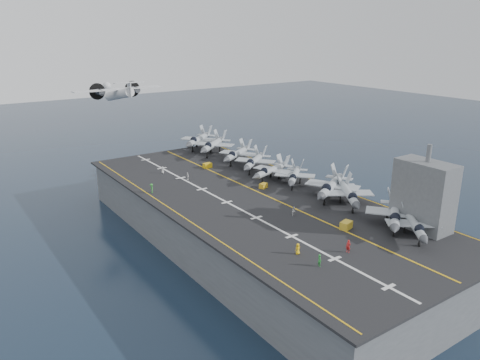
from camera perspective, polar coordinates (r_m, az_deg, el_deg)
ground at (r=101.83m, az=1.29°, el=-7.55°), size 500.00×500.00×0.00m
hull at (r=99.80m, az=1.31°, el=-4.96°), size 36.00×90.00×10.00m
flight_deck at (r=97.92m, az=1.33°, el=-2.15°), size 38.00×92.00×0.40m
foul_line at (r=99.54m, az=2.73°, el=-1.69°), size 0.35×90.00×0.02m
landing_centerline at (r=94.64m, az=-1.61°, el=-2.72°), size 0.50×90.00×0.02m
deck_edge_port at (r=89.53m, az=-7.53°, el=-4.10°), size 0.25×90.00×0.02m
deck_edge_stbd at (r=109.20m, az=9.22°, el=-0.14°), size 0.25×90.00×0.02m
island_superstructure at (r=86.16m, az=21.58°, el=-0.82°), size 5.00×10.00×15.00m
fighter_jet_0 at (r=83.61m, az=20.49°, el=-5.03°), size 15.39×15.92×4.63m
fighter_jet_1 at (r=86.47m, az=18.38°, el=-3.83°), size 18.13×17.17×5.25m
fighter_jet_2 at (r=94.59m, az=13.10°, el=-1.56°), size 16.54×17.81×5.15m
fighter_jet_3 at (r=97.82m, az=11.08°, el=-0.61°), size 19.67×17.53×5.70m
fighter_jet_4 at (r=105.16m, az=6.67°, el=0.60°), size 16.00×15.62×4.67m
fighter_jet_5 at (r=108.58m, az=3.87°, el=1.28°), size 16.24×13.33×4.86m
fighter_jet_6 at (r=115.45m, az=1.76°, el=2.38°), size 17.67×16.67×5.11m
fighter_jet_7 at (r=122.49m, az=-0.32°, el=3.31°), size 18.00×16.32×5.20m
fighter_jet_8 at (r=131.43m, az=-3.31°, el=4.39°), size 19.75×18.76×5.72m
tow_cart_a at (r=84.09m, az=12.81°, el=-5.39°), size 2.58×2.05×1.36m
tow_cart_b at (r=103.07m, az=2.86°, el=-0.70°), size 2.07×1.68×1.08m
tow_cart_c at (r=118.51m, az=-3.99°, el=1.78°), size 2.12×1.44×1.24m
crew_0 at (r=73.59m, az=7.06°, el=-8.33°), size 1.14×0.82×1.78m
crew_1 at (r=70.50m, az=9.67°, el=-9.62°), size 1.04×1.31×1.92m
crew_3 at (r=101.52m, az=-10.73°, el=-1.00°), size 1.12×1.41×2.05m
crew_4 at (r=109.24m, az=-6.39°, el=0.46°), size 0.75×1.08×1.73m
crew_5 at (r=115.19m, az=-9.40°, el=1.22°), size 1.09×1.19×1.65m
crew_6 at (r=75.44m, az=13.06°, el=-7.88°), size 1.15×1.43×2.07m
crew_7 at (r=88.26m, az=6.60°, el=-3.79°), size 1.26×1.11×1.75m
transport_plane at (r=136.65m, az=-14.53°, el=10.07°), size 25.50×17.60×5.97m
fighter_jet_9 at (r=138.25m, az=-5.08°, el=5.01°), size 19.75×18.76×5.72m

